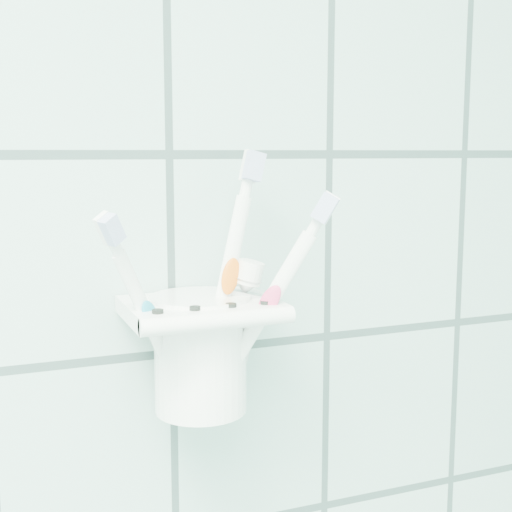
{
  "coord_description": "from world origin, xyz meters",
  "views": [
    {
      "loc": [
        0.47,
        0.59,
        1.43
      ],
      "look_at": [
        0.67,
        1.1,
        1.35
      ],
      "focal_mm": 50.0,
      "sensor_mm": 36.0,
      "label": 1
    }
  ],
  "objects_px": {
    "toothbrush_blue": "(199,277)",
    "toothpaste_tube": "(218,318)",
    "cup": "(200,349)",
    "toothbrush_orange": "(208,285)",
    "holder_bracket": "(200,310)",
    "toothbrush_pink": "(182,289)"
  },
  "relations": [
    {
      "from": "holder_bracket",
      "to": "toothpaste_tube",
      "type": "xyz_separation_m",
      "value": [
        0.02,
        0.0,
        -0.01
      ]
    },
    {
      "from": "holder_bracket",
      "to": "toothbrush_orange",
      "type": "distance_m",
      "value": 0.03
    },
    {
      "from": "toothbrush_pink",
      "to": "toothbrush_blue",
      "type": "distance_m",
      "value": 0.03
    },
    {
      "from": "holder_bracket",
      "to": "toothbrush_pink",
      "type": "xyz_separation_m",
      "value": [
        -0.01,
        0.01,
        0.02
      ]
    },
    {
      "from": "toothbrush_blue",
      "to": "toothpaste_tube",
      "type": "xyz_separation_m",
      "value": [
        0.02,
        0.02,
        -0.04
      ]
    },
    {
      "from": "toothpaste_tube",
      "to": "holder_bracket",
      "type": "bearing_deg",
      "value": -151.74
    },
    {
      "from": "toothbrush_orange",
      "to": "holder_bracket",
      "type": "bearing_deg",
      "value": 151.2
    },
    {
      "from": "cup",
      "to": "toothbrush_orange",
      "type": "bearing_deg",
      "value": -76.3
    },
    {
      "from": "toothbrush_pink",
      "to": "toothbrush_orange",
      "type": "distance_m",
      "value": 0.03
    },
    {
      "from": "toothbrush_pink",
      "to": "toothpaste_tube",
      "type": "height_order",
      "value": "toothbrush_pink"
    },
    {
      "from": "holder_bracket",
      "to": "toothbrush_orange",
      "type": "relative_size",
      "value": 0.63
    },
    {
      "from": "toothbrush_pink",
      "to": "holder_bracket",
      "type": "bearing_deg",
      "value": -76.66
    },
    {
      "from": "holder_bracket",
      "to": "toothpaste_tube",
      "type": "relative_size",
      "value": 0.96
    },
    {
      "from": "toothpaste_tube",
      "to": "cup",
      "type": "bearing_deg",
      "value": -164.35
    },
    {
      "from": "cup",
      "to": "toothbrush_blue",
      "type": "relative_size",
      "value": 0.46
    },
    {
      "from": "holder_bracket",
      "to": "toothpaste_tube",
      "type": "height_order",
      "value": "toothpaste_tube"
    },
    {
      "from": "toothbrush_pink",
      "to": "toothpaste_tube",
      "type": "bearing_deg",
      "value": -44.06
    },
    {
      "from": "toothbrush_blue",
      "to": "toothpaste_tube",
      "type": "distance_m",
      "value": 0.05
    },
    {
      "from": "toothbrush_blue",
      "to": "toothbrush_orange",
      "type": "height_order",
      "value": "toothbrush_blue"
    },
    {
      "from": "toothbrush_blue",
      "to": "toothbrush_orange",
      "type": "xyz_separation_m",
      "value": [
        0.01,
        0.0,
        -0.01
      ]
    },
    {
      "from": "toothpaste_tube",
      "to": "toothbrush_blue",
      "type": "bearing_deg",
      "value": -128.93
    },
    {
      "from": "cup",
      "to": "toothpaste_tube",
      "type": "distance_m",
      "value": 0.03
    }
  ]
}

